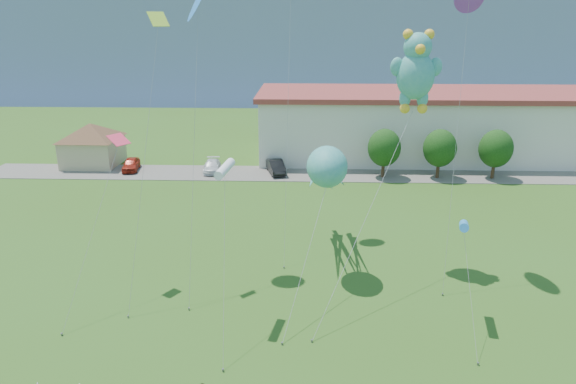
{
  "coord_description": "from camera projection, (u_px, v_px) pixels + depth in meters",
  "views": [
    {
      "loc": [
        1.46,
        -20.76,
        16.67
      ],
      "look_at": [
        0.43,
        8.0,
        6.95
      ],
      "focal_mm": 32.0,
      "sensor_mm": 36.0,
      "label": 1
    }
  ],
  "objects": [
    {
      "name": "pavilion",
      "position": [
        92.0,
        140.0,
        60.87
      ],
      "size": [
        9.2,
        9.2,
        5.0
      ],
      "color": "tan",
      "rests_on": "ground"
    },
    {
      "name": "warehouse",
      "position": [
        501.0,
        124.0,
        64.5
      ],
      "size": [
        61.0,
        15.0,
        8.2
      ],
      "color": "beige",
      "rests_on": "ground"
    },
    {
      "name": "small_kite_pink",
      "position": [
        113.0,
        159.0,
        31.3
      ],
      "size": [
        2.56,
        7.37,
        10.04
      ],
      "color": "#F83757",
      "rests_on": "ground"
    },
    {
      "name": "tree_mid",
      "position": [
        440.0,
        148.0,
        55.6
      ],
      "size": [
        3.6,
        3.6,
        5.47
      ],
      "color": "#3F2B19",
      "rests_on": "ground"
    },
    {
      "name": "parked_car_red",
      "position": [
        131.0,
        164.0,
        59.23
      ],
      "size": [
        2.3,
        4.37,
        1.42
      ],
      "primitive_type": "imported",
      "rotation": [
        0.0,
        0.0,
        0.15
      ],
      "color": "#A42414",
      "rests_on": "parking_strip"
    },
    {
      "name": "parked_car_white",
      "position": [
        212.0,
        166.0,
        58.75
      ],
      "size": [
        2.16,
        4.54,
        1.28
      ],
      "primitive_type": "imported",
      "rotation": [
        0.0,
        0.0,
        0.09
      ],
      "color": "silver",
      "rests_on": "parking_strip"
    },
    {
      "name": "small_kite_blue",
      "position": [
        198.0,
        6.0,
        32.03
      ],
      "size": [
        1.8,
        7.92,
        18.55
      ],
      "color": "blue",
      "rests_on": "ground"
    },
    {
      "name": "teddy_bear_kite",
      "position": [
        416.0,
        70.0,
        33.32
      ],
      "size": [
        8.39,
        11.69,
        16.08
      ],
      "color": "teal",
      "rests_on": "ground"
    },
    {
      "name": "parked_car_black",
      "position": [
        276.0,
        167.0,
        58.06
      ],
      "size": [
        2.73,
        4.82,
        1.5
      ],
      "primitive_type": "imported",
      "rotation": [
        0.0,
        0.0,
        0.27
      ],
      "color": "black",
      "rests_on": "parking_strip"
    },
    {
      "name": "small_kite_white",
      "position": [
        225.0,
        170.0,
        27.81
      ],
      "size": [
        0.69,
        6.59,
        9.4
      ],
      "color": "white",
      "rests_on": "ground"
    },
    {
      "name": "hill_ridge",
      "position": [
        302.0,
        36.0,
        134.66
      ],
      "size": [
        160.0,
        50.0,
        25.0
      ],
      "primitive_type": "cube",
      "color": "gray",
      "rests_on": "ground"
    },
    {
      "name": "parking_strip",
      "position": [
        293.0,
        174.0,
        58.17
      ],
      "size": [
        70.0,
        6.0,
        0.06
      ],
      "primitive_type": "cube",
      "color": "#59544C",
      "rests_on": "ground"
    },
    {
      "name": "small_kite_purple",
      "position": [
        469.0,
        5.0,
        31.93
      ],
      "size": [
        2.23,
        6.13,
        18.63
      ],
      "color": "purple",
      "rests_on": "ground"
    },
    {
      "name": "octopus_kite",
      "position": [
        326.0,
        173.0,
        34.78
      ],
      "size": [
        3.92,
        15.89,
        8.97
      ],
      "color": "teal",
      "rests_on": "ground"
    },
    {
      "name": "ground",
      "position": [
        273.0,
        379.0,
        25.04
      ],
      "size": [
        160.0,
        160.0,
        0.0
      ],
      "primitive_type": "plane",
      "color": "#335818",
      "rests_on": "ground"
    },
    {
      "name": "tree_far",
      "position": [
        496.0,
        149.0,
        55.4
      ],
      "size": [
        3.6,
        3.6,
        5.47
      ],
      "color": "#3F2B19",
      "rests_on": "ground"
    },
    {
      "name": "tree_near",
      "position": [
        384.0,
        148.0,
        55.81
      ],
      "size": [
        3.6,
        3.6,
        5.47
      ],
      "color": "#3F2B19",
      "rests_on": "ground"
    },
    {
      "name": "small_kite_yellow",
      "position": [
        154.0,
        60.0,
        30.59
      ],
      "size": [
        2.11,
        6.9,
        17.1
      ],
      "color": "#B8E535",
      "rests_on": "ground"
    },
    {
      "name": "small_kite_cyan",
      "position": [
        464.0,
        227.0,
        28.48
      ],
      "size": [
        0.5,
        5.74,
        6.21
      ],
      "color": "#3190DE",
      "rests_on": "ground"
    }
  ]
}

